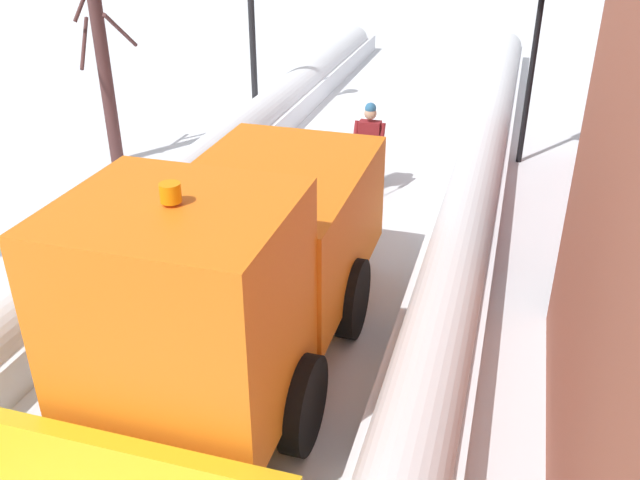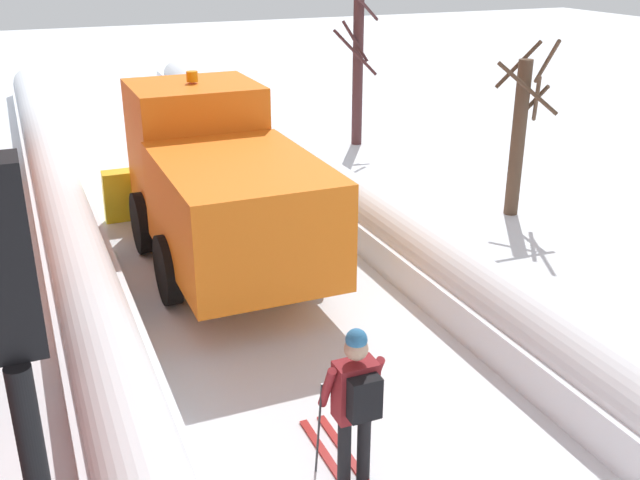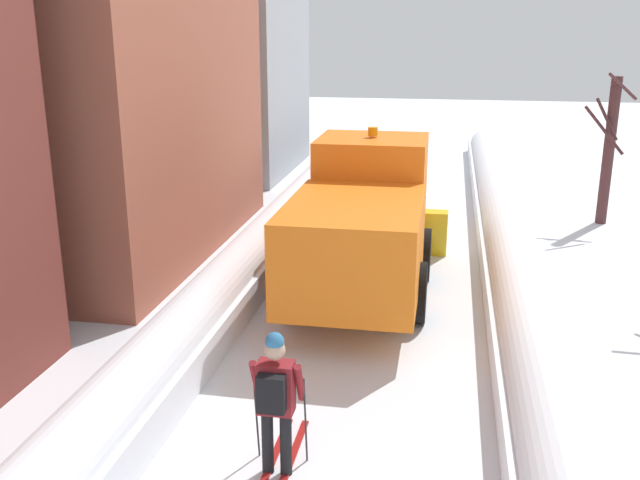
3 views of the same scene
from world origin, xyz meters
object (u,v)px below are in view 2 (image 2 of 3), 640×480
plow_truck (218,183)px  bare_tree_far (358,71)px  skier (355,401)px  bare_tree_mid (520,132)px  traffic_light_pole (30,434)px

plow_truck → bare_tree_far: 8.56m
plow_truck → skier: (-0.27, -5.97, -0.48)m
skier → bare_tree_mid: bare_tree_mid is taller
plow_truck → skier: bearing=-92.6°
bare_tree_mid → bare_tree_far: bearing=95.1°
plow_truck → bare_tree_mid: (6.20, 0.13, 0.25)m
plow_truck → traffic_light_pole: traffic_light_pole is taller
plow_truck → traffic_light_pole: 9.08m
plow_truck → traffic_light_pole: size_ratio=1.35×
traffic_light_pole → bare_tree_far: (8.78, 14.78, -1.10)m
skier → traffic_light_pole: size_ratio=0.41×
skier → bare_tree_mid: bearing=43.3°
bare_tree_mid → traffic_light_pole: bearing=-137.7°
plow_truck → traffic_light_pole: (-3.13, -8.36, 1.63)m
traffic_light_pole → bare_tree_mid: 12.69m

